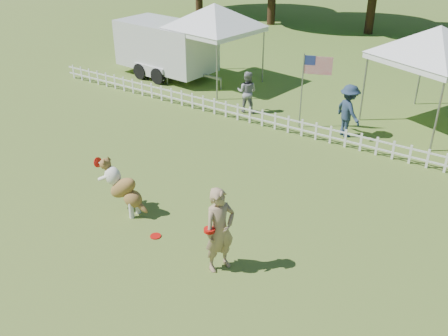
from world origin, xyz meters
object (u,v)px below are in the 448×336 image
Objects in this scene: frisbee_on_turf at (156,236)px; spectator_b at (348,111)px; canopy_tent_right at (431,79)px; flag_pole at (302,92)px; cargo_trailer at (166,49)px; spectator_a at (247,92)px; handler at (220,230)px; dog at (124,188)px; canopy_tent_left at (215,45)px.

spectator_b reaches higher than frisbee_on_turf.
flag_pole is (-3.45, -2.53, -0.39)m from canopy_tent_right.
cargo_trailer reaches higher than spectator_a.
spectator_a is at bearing 49.43° from handler.
frisbee_on_turf is 0.17× the size of spectator_a.
dog is 10.33m from canopy_tent_left.
flag_pole is at bearing -120.19° from canopy_tent_right.
cargo_trailer is 9.26m from spectator_b.
flag_pole is at bearing -10.13° from cargo_trailer.
handler reaches higher than spectator_a.
canopy_tent_right reaches higher than spectator_a.
canopy_tent_left is 1.85× the size of spectator_b.
dog is 10.85m from canopy_tent_right.
cargo_trailer reaches higher than handler.
spectator_a is (2.87, -2.08, -0.85)m from canopy_tent_left.
handler is 10.34m from canopy_tent_right.
handler is 0.57× the size of canopy_tent_right.
spectator_b is at bearing 24.00° from handler.
handler is at bearing 101.40° from spectator_a.
flag_pole is at bearing 76.93° from dog.
canopy_tent_right reaches higher than flag_pole.
frisbee_on_turf is 7.72m from flag_pole.
canopy_tent_left is (-7.06, 9.97, 0.66)m from handler.
handler is 7.93m from flag_pole.
frisbee_on_turf is at bearing -108.78° from flag_pole.
cargo_trailer is at bearing 65.75° from handler.
canopy_tent_left is at bearing -154.78° from canopy_tent_right.
cargo_trailer reaches higher than frisbee_on_turf.
cargo_trailer is at bearing -153.52° from canopy_tent_right.
handler is 1.38× the size of dog.
spectator_b is (2.79, 7.44, 0.18)m from dog.
cargo_trailer is at bearing 24.11° from spectator_b.
dog is at bearing 163.47° from frisbee_on_turf.
cargo_trailer is 2.11× the size of flag_pole.
spectator_a is at bearing 94.33° from dog.
cargo_trailer is at bearing 128.34° from frisbee_on_turf.
flag_pole reaches higher than spectator_a.
cargo_trailer is 5.55m from spectator_a.
handler is at bearing -40.99° from cargo_trailer.
canopy_tent_left is 2.12× the size of spectator_a.
canopy_tent_left reaches higher than cargo_trailer.
dog is 0.26× the size of cargo_trailer.
canopy_tent_left is (-3.92, 9.52, 0.93)m from dog.
handler is 7.90m from spectator_b.
spectator_a is at bearing -14.01° from cargo_trailer.
cargo_trailer is at bearing -35.30° from spectator_a.
cargo_trailer is at bearing 120.62° from dog.
canopy_tent_right reaches higher than dog.
dog is at bearing 81.45° from spectator_a.
canopy_tent_right is (4.64, 9.76, 0.98)m from dog.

